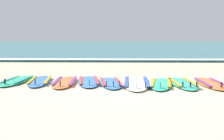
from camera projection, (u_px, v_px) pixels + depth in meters
name	position (u px, v px, depth m)	size (l,w,h in m)	color
ground_plane	(131.00, 86.00, 7.66)	(80.00, 80.00, 0.00)	#C1B599
sea	(123.00, 45.00, 44.32)	(80.00, 60.00, 0.10)	teal
wave_foam_strip	(126.00, 60.00, 14.96)	(80.00, 0.96, 0.11)	white
surfboard_0	(17.00, 81.00, 8.28)	(0.58, 2.08, 0.18)	#2DB793
surfboard_1	(40.00, 81.00, 8.22)	(0.77, 2.16, 0.18)	#3875CC
surfboard_2	(65.00, 82.00, 8.04)	(0.65, 2.21, 0.18)	orange
surfboard_3	(89.00, 81.00, 8.15)	(0.77, 2.15, 0.18)	#3875CC
surfboard_4	(110.00, 83.00, 7.91)	(0.73, 2.07, 0.18)	#3875CC
surfboard_5	(136.00, 83.00, 7.90)	(0.72, 2.58, 0.18)	white
surfboard_6	(161.00, 84.00, 7.74)	(0.79, 2.13, 0.18)	#2DB793
surfboard_7	(182.00, 83.00, 7.83)	(0.60, 2.16, 0.18)	#2DB793
surfboard_8	(210.00, 83.00, 7.80)	(0.57, 2.14, 0.18)	orange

